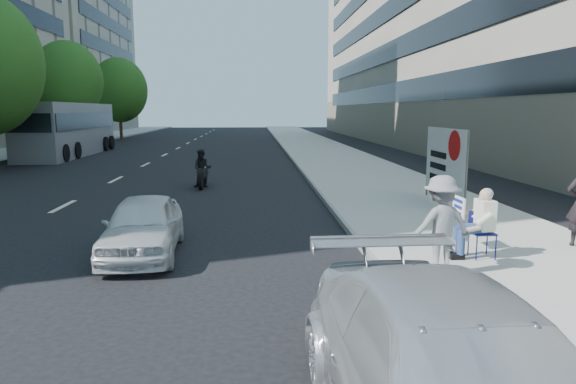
{
  "coord_description": "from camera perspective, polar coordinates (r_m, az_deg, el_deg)",
  "views": [
    {
      "loc": [
        -0.77,
        -7.57,
        2.86
      ],
      "look_at": [
        -0.04,
        3.14,
        1.15
      ],
      "focal_mm": 32.0,
      "sensor_mm": 36.0,
      "label": 1
    }
  ],
  "objects": [
    {
      "name": "seated_protester",
      "position": [
        10.1,
        20.25,
        -2.85
      ],
      "size": [
        0.83,
        1.12,
        1.31
      ],
      "color": "navy",
      "rests_on": "near_sidewalk"
    },
    {
      "name": "tree_far_d",
      "position": [
        39.79,
        -23.31,
        11.28
      ],
      "size": [
        4.8,
        4.8,
        7.65
      ],
      "color": "#382616",
      "rests_on": "ground"
    },
    {
      "name": "ground",
      "position": [
        8.13,
        1.83,
        -11.54
      ],
      "size": [
        160.0,
        160.0,
        0.0
      ],
      "primitive_type": "plane",
      "color": "black",
      "rests_on": "ground"
    },
    {
      "name": "tree_far_e",
      "position": [
        53.2,
        -18.26,
        10.7
      ],
      "size": [
        5.4,
        5.4,
        7.89
      ],
      "color": "#382616",
      "rests_on": "ground"
    },
    {
      "name": "motorcycle",
      "position": [
        19.44,
        -9.49,
        2.38
      ],
      "size": [
        0.72,
        2.05,
        1.42
      ],
      "rotation": [
        0.0,
        0.0,
        -0.06
      ],
      "color": "black",
      "rests_on": "ground"
    },
    {
      "name": "near_building",
      "position": [
        43.96,
        21.09,
        17.84
      ],
      "size": [
        14.0,
        70.0,
        20.0
      ],
      "primitive_type": "cube",
      "color": "gray",
      "rests_on": "ground"
    },
    {
      "name": "near_sidewalk",
      "position": [
        28.12,
        5.92,
        3.34
      ],
      "size": [
        5.0,
        120.0,
        0.15
      ],
      "primitive_type": "cube",
      "color": "#9C9A92",
      "rests_on": "ground"
    },
    {
      "name": "protest_banner",
      "position": [
        15.57,
        17.05,
        3.3
      ],
      "size": [
        0.08,
        3.06,
        2.2
      ],
      "color": "#4C4C4C",
      "rests_on": "near_sidewalk"
    },
    {
      "name": "jogger",
      "position": [
        8.81,
        16.63,
        -3.61
      ],
      "size": [
        1.15,
        0.76,
        1.67
      ],
      "primitive_type": "imported",
      "rotation": [
        0.0,
        0.0,
        3.28
      ],
      "color": "gray",
      "rests_on": "near_sidewalk"
    },
    {
      "name": "far_bldg_north",
      "position": [
        76.28,
        -27.57,
        16.48
      ],
      "size": [
        22.0,
        28.0,
        28.0
      ],
      "primitive_type": "cube",
      "color": "tan",
      "rests_on": "ground"
    },
    {
      "name": "bus",
      "position": [
        35.79,
        -23.16,
        6.39
      ],
      "size": [
        2.76,
        12.08,
        3.3
      ],
      "rotation": [
        0.0,
        0.0,
        0.01
      ],
      "color": "slate",
      "rests_on": "ground"
    },
    {
      "name": "white_sedan_near",
      "position": [
        10.63,
        -15.8,
        -3.61
      ],
      "size": [
        1.57,
        3.54,
        1.18
      ],
      "primitive_type": "imported",
      "rotation": [
        0.0,
        0.0,
        0.05
      ],
      "color": "silver",
      "rests_on": "ground"
    }
  ]
}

